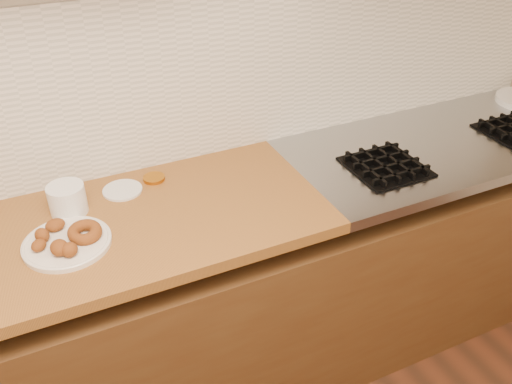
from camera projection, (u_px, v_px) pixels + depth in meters
wall_back at (123, 44)px, 1.72m from camera, size 4.00×0.02×2.70m
base_cabinet at (178, 323)px, 2.01m from camera, size 3.60×0.60×0.77m
stovetop at (445, 143)px, 2.15m from camera, size 1.30×0.62×0.04m
backsplash at (130, 89)px, 1.79m from camera, size 3.60×0.02×0.60m
burner_grates at (455, 146)px, 2.06m from camera, size 0.91×0.26×0.03m
donut_plate at (67, 243)px, 1.58m from camera, size 0.25×0.25×0.01m
ring_donut at (85, 232)px, 1.58m from camera, size 0.12×0.12×0.04m
fried_dough_chunks at (55, 240)px, 1.54m from camera, size 0.14×0.20×0.05m
plastic_tub at (67, 199)px, 1.70m from camera, size 0.13×0.13×0.10m
tub_lid at (122, 190)px, 1.82m from camera, size 0.15×0.15×0.01m
brass_jar_lid at (154, 178)px, 1.88m from camera, size 0.09×0.09×0.01m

